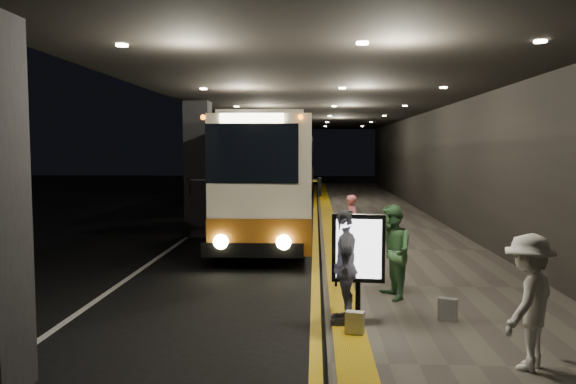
{
  "coord_description": "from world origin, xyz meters",
  "views": [
    {
      "loc": [
        2.33,
        -14.21,
        2.87
      ],
      "look_at": [
        1.6,
        0.89,
        1.7
      ],
      "focal_mm": 35.0,
      "sensor_mm": 36.0,
      "label": 1
    }
  ],
  "objects": [
    {
      "name": "passenger_waiting_green",
      "position": [
        3.72,
        -4.14,
        1.01
      ],
      "size": [
        0.68,
        0.93,
        1.72
      ],
      "primitive_type": "imported",
      "rotation": [
        0.0,
        0.0,
        -1.35
      ],
      "color": "#447B49",
      "rests_on": "sidewalk"
    },
    {
      "name": "sidewalk",
      "position": [
        4.75,
        5.0,
        0.07
      ],
      "size": [
        4.5,
        50.0,
        0.15
      ],
      "primitive_type": "cube",
      "color": "#514C44",
      "rests_on": "ground"
    },
    {
      "name": "coach_main",
      "position": [
        0.89,
        4.33,
        1.77
      ],
      "size": [
        2.75,
        11.88,
        3.68
      ],
      "rotation": [
        0.0,
        0.0,
        0.03
      ],
      "color": "beige",
      "rests_on": "ground"
    },
    {
      "name": "kerb_stripe_yellow",
      "position": [
        2.35,
        5.0,
        0.01
      ],
      "size": [
        0.18,
        50.0,
        0.01
      ],
      "primitive_type": "cube",
      "color": "gold",
      "rests_on": "ground"
    },
    {
      "name": "canopy",
      "position": [
        2.5,
        5.0,
        4.6
      ],
      "size": [
        9.0,
        50.0,
        0.4
      ],
      "primitive_type": "cube",
      "color": "black",
      "rests_on": "support_columns"
    },
    {
      "name": "tactile_strip",
      "position": [
        2.85,
        5.0,
        0.16
      ],
      "size": [
        0.5,
        50.0,
        0.01
      ],
      "primitive_type": "cube",
      "color": "gold",
      "rests_on": "sidewalk"
    },
    {
      "name": "passenger_waiting_white",
      "position": [
        4.97,
        -7.29,
        0.99
      ],
      "size": [
        1.08,
        1.16,
        1.68
      ],
      "primitive_type": "imported",
      "rotation": [
        0.0,
        0.0,
        -2.26
      ],
      "color": "white",
      "rests_on": "sidewalk"
    },
    {
      "name": "terminal_wall",
      "position": [
        7.0,
        5.0,
        3.0
      ],
      "size": [
        0.1,
        50.0,
        6.0
      ],
      "primitive_type": "cube",
      "color": "black",
      "rests_on": "ground"
    },
    {
      "name": "bag_polka",
      "position": [
        4.44,
        -5.39,
        0.33
      ],
      "size": [
        0.32,
        0.22,
        0.36
      ],
      "primitive_type": "cube",
      "rotation": [
        0.0,
        0.0,
        -0.36
      ],
      "color": "black",
      "rests_on": "sidewalk"
    },
    {
      "name": "info_sign",
      "position": [
        3.0,
        -5.66,
        1.31
      ],
      "size": [
        0.82,
        0.18,
        1.72
      ],
      "rotation": [
        0.0,
        0.0,
        -0.08
      ],
      "color": "black",
      "rests_on": "sidewalk"
    },
    {
      "name": "stanchion_post",
      "position": [
        2.75,
        -3.3,
        0.66
      ],
      "size": [
        0.05,
        0.05,
        1.02
      ],
      "primitive_type": "cylinder",
      "color": "black",
      "rests_on": "sidewalk"
    },
    {
      "name": "passenger_waiting_grey",
      "position": [
        2.8,
        -5.6,
        1.05
      ],
      "size": [
        0.61,
        1.09,
        1.8
      ],
      "primitive_type": "imported",
      "rotation": [
        0.0,
        0.0,
        -1.64
      ],
      "color": "#434347",
      "rests_on": "sidewalk"
    },
    {
      "name": "lane_line_white",
      "position": [
        -1.8,
        5.0,
        0.01
      ],
      "size": [
        0.12,
        50.0,
        0.01
      ],
      "primitive_type": "cube",
      "color": "silver",
      "rests_on": "ground"
    },
    {
      "name": "passenger_boarding",
      "position": [
        3.31,
        0.57,
        0.9
      ],
      "size": [
        0.53,
        0.64,
        1.51
      ],
      "primitive_type": "imported",
      "rotation": [
        0.0,
        0.0,
        1.94
      ],
      "color": "#B9565D",
      "rests_on": "sidewalk"
    },
    {
      "name": "bag_plain",
      "position": [
        2.92,
        -6.12,
        0.32
      ],
      "size": [
        0.3,
        0.22,
        0.34
      ],
      "primitive_type": "cube",
      "rotation": [
        0.0,
        0.0,
        -0.25
      ],
      "color": "#B8B8AD",
      "rests_on": "sidewalk"
    },
    {
      "name": "support_columns",
      "position": [
        -1.5,
        4.0,
        2.2
      ],
      "size": [
        0.8,
        24.8,
        4.4
      ],
      "color": "black",
      "rests_on": "ground"
    },
    {
      "name": "ground",
      "position": [
        0.0,
        0.0,
        0.0
      ],
      "size": [
        90.0,
        90.0,
        0.0
      ],
      "primitive_type": "plane",
      "color": "black"
    },
    {
      "name": "coach_second",
      "position": [
        0.97,
        18.66,
        1.73
      ],
      "size": [
        2.47,
        11.45,
        3.59
      ],
      "rotation": [
        0.0,
        0.0,
        -0.01
      ],
      "color": "beige",
      "rests_on": "ground"
    }
  ]
}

